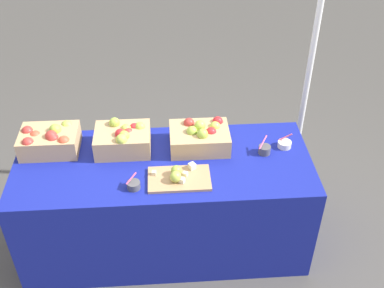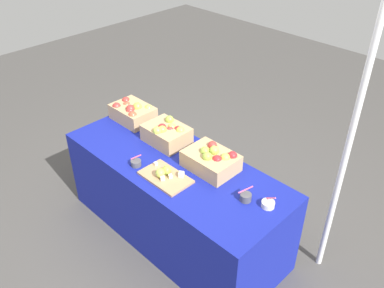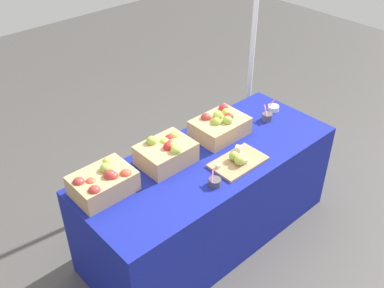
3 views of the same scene
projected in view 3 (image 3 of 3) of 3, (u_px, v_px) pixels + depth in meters
name	position (u px, v px, depth m)	size (l,w,h in m)	color
ground_plane	(207.00, 233.00, 3.47)	(10.00, 10.00, 0.00)	#474442
table	(208.00, 197.00, 3.25)	(1.90, 0.76, 0.74)	navy
apple_crate_left	(103.00, 182.00, 2.70)	(0.37, 0.27, 0.18)	tan
apple_crate_middle	(166.00, 152.00, 2.95)	(0.36, 0.27, 0.19)	tan
apple_crate_right	(220.00, 126.00, 3.22)	(0.38, 0.29, 0.19)	tan
cutting_board_front	(238.00, 161.00, 2.97)	(0.38, 0.23, 0.09)	tan
sample_bowl_near	(273.00, 108.00, 3.53)	(0.09, 0.09, 0.10)	silver
sample_bowl_mid	(215.00, 182.00, 2.79)	(0.09, 0.08, 0.09)	#4C4C51
sample_bowl_far	(267.00, 117.00, 3.41)	(0.09, 0.09, 0.11)	#4C4C51
tent_pole	(253.00, 40.00, 3.74)	(0.04, 0.04, 2.24)	white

